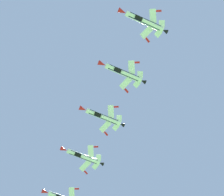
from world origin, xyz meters
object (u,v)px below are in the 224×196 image
fighter_jet_left_outer (102,117)px  fighter_jet_right_wing (123,73)px  fighter_jet_right_outer (83,156)px  fighter_jet_left_wing (144,21)px

fighter_jet_left_outer → fighter_jet_right_wing: bearing=176.7°
fighter_jet_right_outer → fighter_jet_left_outer: bearing=179.5°
fighter_jet_left_wing → fighter_jet_right_outer: (1.41, 51.42, 0.80)m
fighter_jet_right_wing → fighter_jet_left_outer: 17.62m
fighter_jet_left_wing → fighter_jet_left_outer: (1.53, 34.30, 0.52)m
fighter_jet_right_wing → fighter_jet_right_outer: bearing=-1.9°
fighter_jet_right_outer → fighter_jet_left_wing: bearing=177.5°
fighter_jet_left_wing → fighter_jet_left_outer: size_ratio=1.00×
fighter_jet_right_wing → fighter_jet_right_outer: size_ratio=1.00×
fighter_jet_left_outer → fighter_jet_right_outer: (-0.12, 17.12, 0.28)m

